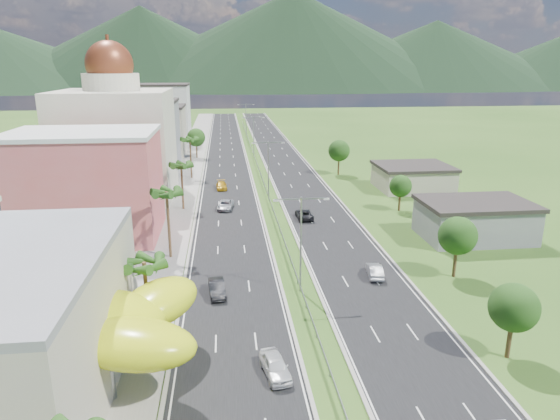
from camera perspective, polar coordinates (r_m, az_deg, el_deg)
name	(u,v)px	position (r m, az deg, el deg)	size (l,w,h in m)	color
ground	(316,338)	(48.27, 4.16, -14.37)	(500.00, 500.00, 0.00)	#2D5119
road_left	(227,161)	(133.04, -6.10, 5.62)	(11.00, 260.00, 0.04)	black
road_right	(283,160)	(133.93, 0.36, 5.78)	(11.00, 260.00, 0.04)	black
sidewalk_left	(190,161)	(133.33, -10.21, 5.49)	(7.00, 260.00, 0.12)	gray
median_guardrail	(260,172)	(115.53, -2.30, 4.36)	(0.10, 216.06, 0.76)	gray
streetlight_median_b	(301,235)	(54.39, 2.40, -2.85)	(6.04, 0.25, 11.00)	gray
streetlight_median_c	(268,164)	(92.83, -1.35, 5.26)	(6.04, 0.25, 11.00)	gray
streetlight_median_d	(254,132)	(137.14, -3.04, 8.86)	(6.04, 0.25, 11.00)	gray
streetlight_median_e	(246,116)	(181.80, -3.91, 10.69)	(6.04, 0.25, 11.00)	gray
lime_canopy	(77,323)	(43.36, -22.21, -11.89)	(18.00, 15.00, 7.40)	#C8D714
pink_shophouse	(87,187)	(77.37, -21.24, 2.45)	(20.00, 15.00, 15.00)	#D45757
domed_building	(116,138)	(98.71, -18.21, 7.83)	(20.00, 20.00, 28.70)	beige
midrise_grey	(143,137)	(123.36, -15.36, 8.04)	(16.00, 15.00, 16.00)	gray
midrise_beige	(156,131)	(145.14, -14.04, 8.71)	(16.00, 15.00, 13.00)	#B1AB92
midrise_white	(164,114)	(167.56, -13.11, 10.60)	(16.00, 15.00, 18.00)	silver
shed_near	(475,222)	(78.14, 21.34, -1.24)	(15.00, 10.00, 5.00)	gray
shed_far	(413,178)	(105.41, 14.92, 3.53)	(14.00, 12.00, 4.40)	#B1AB92
palm_tree_b	(144,267)	(46.82, -15.24, -6.29)	(3.60, 3.60, 8.10)	#47301C
palm_tree_c	(167,195)	(65.22, -12.82, 1.63)	(3.60, 3.60, 9.60)	#47301C
palm_tree_d	(181,167)	(87.75, -11.23, 4.82)	(3.60, 3.60, 8.60)	#47301C
palm_tree_e	(190,141)	(112.19, -10.26, 7.74)	(3.60, 3.60, 9.40)	#47301C
leafy_tree_lfar	(196,138)	(137.28, -9.57, 8.17)	(4.90, 4.90, 8.05)	#47301C
leafy_tree_ra	(514,308)	(47.40, 25.17, -10.08)	(4.20, 4.20, 6.90)	#47301C
leafy_tree_rb	(458,236)	(62.35, 19.64, -2.81)	(4.55, 4.55, 7.47)	#47301C
leafy_tree_rc	(401,186)	(88.47, 13.61, 2.67)	(3.85, 3.85, 6.33)	#47301C
leafy_tree_rd	(339,151)	(115.33, 6.76, 6.75)	(4.90, 4.90, 8.05)	#47301C
mountain_ridge	(293,90)	(496.04, 1.54, 13.52)	(860.00, 140.00, 90.00)	black
car_white_near_left	(275,366)	(42.83, -0.55, -17.38)	(1.89, 4.71, 1.60)	silver
car_dark_left	(217,288)	(56.17, -7.23, -8.84)	(1.68, 4.82, 1.59)	black
car_silver_mid_left	(225,205)	(88.24, -6.25, 0.59)	(2.47, 5.37, 1.49)	#A2A5AA
car_yellow_far_left	(222,185)	(102.53, -6.70, 2.80)	(2.07, 5.09, 1.48)	#C29216
car_silver_right	(375,270)	(61.35, 10.77, -6.81)	(1.59, 4.57, 1.51)	#94959B
car_dark_far_right	(304,214)	(82.38, 2.78, -0.48)	(2.47, 5.35, 1.49)	black
motorcycle	(188,300)	(54.59, -10.43, -10.04)	(0.53, 1.76, 1.13)	black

